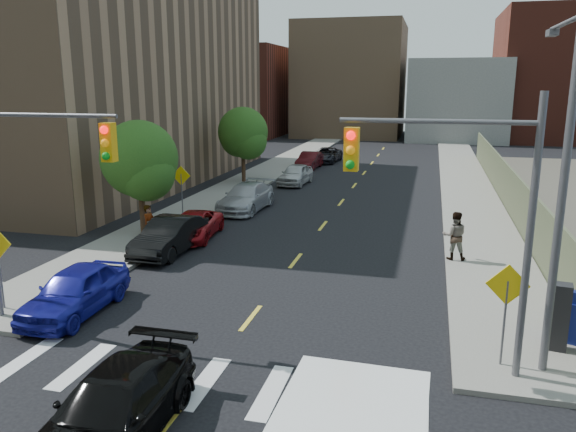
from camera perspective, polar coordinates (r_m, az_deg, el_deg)
The scene contains 27 objects.
sidewalk_nw at distance 51.20m, azimuth -0.46°, elevation 5.41°, with size 3.50×73.00×0.15m, color gray.
sidewalk_ne at distance 49.62m, azimuth 17.18°, elevation 4.56°, with size 3.50×73.00×0.15m, color gray.
fence_north at distance 36.30m, azimuth 21.14°, elevation 3.09°, with size 0.12×44.00×2.50m, color #5B5F42.
building_nw at distance 46.34m, azimuth -22.24°, elevation 13.44°, with size 22.00×30.00×16.00m, color #8C6B4C.
bg_bldg_west at distance 82.16m, azimuth -5.14°, elevation 12.51°, with size 14.00×18.00×12.00m, color #592319.
bg_bldg_midwest at distance 80.32m, azimuth 6.48°, elevation 13.53°, with size 14.00×16.00×15.00m, color #8C6B4C.
bg_bldg_center at distance 77.62m, azimuth 16.71°, elevation 11.22°, with size 12.00×16.00×10.00m, color gray.
bg_bldg_east at distance 81.31m, azimuth 26.93°, elevation 12.56°, with size 18.00×18.00×16.00m, color #592319.
signal_nw at distance 17.73m, azimuth -24.92°, elevation 3.57°, with size 4.59×0.30×7.00m.
signal_ne at distance 13.82m, azimuth 17.45°, elevation 1.74°, with size 4.59×0.30×7.00m.
streetlight_ne at distance 14.88m, azimuth 26.03°, elevation 4.50°, with size 0.25×3.70×9.00m.
warn_sign_ne at distance 15.10m, azimuth 21.33°, elevation -7.62°, with size 1.06×0.06×2.83m.
warn_sign_midwest at distance 30.87m, azimuth -10.78°, elevation 3.49°, with size 1.06×0.06×2.83m.
tree_west_near at distance 27.26m, azimuth -14.80°, elevation 5.15°, with size 3.66×3.64×5.52m.
tree_west_far at distance 40.93m, azimuth -4.58°, elevation 8.16°, with size 3.66×3.64×5.52m.
parked_car_blue at distance 19.13m, azimuth -20.80°, elevation -7.11°, with size 1.79×4.44×1.51m, color #1B1C94.
parked_car_black at distance 24.62m, azimuth -11.92°, elevation -1.99°, with size 1.62×4.64×1.53m, color black.
parked_car_red at distance 26.79m, azimuth -9.64°, elevation -0.98°, with size 2.04×4.43×1.23m, color maroon.
parked_car_silver at distance 32.34m, azimuth -4.27°, elevation 1.91°, with size 2.13×5.24×1.52m, color #A5A7AD.
parked_car_white at distance 40.61m, azimuth 0.78°, elevation 4.26°, with size 1.75×4.34×1.48m, color #B8B8B8.
parked_car_maroon at distance 48.31m, azimuth 2.20°, elevation 5.67°, with size 1.49×4.27×1.41m, color #3D0C0F.
parked_car_grey at distance 52.29m, azimuth 3.89°, elevation 6.20°, with size 2.21×4.79×1.33m, color black.
black_sedan at distance 12.58m, azimuth -17.30°, elevation -18.17°, with size 2.00×4.91×1.43m, color black.
mailbox at distance 17.57m, azimuth 26.87°, elevation -9.16°, with size 0.72×0.63×1.48m.
payphone at distance 16.87m, azimuth 25.75°, elevation -9.19°, with size 0.55×0.45×1.85m, color black.
pedestrian_west at distance 25.23m, azimuth -13.89°, elevation -0.98°, with size 0.68×0.45×1.87m, color gray.
pedestrian_east at distance 23.69m, azimuth 16.57°, elevation -1.93°, with size 0.96×0.75×1.98m, color gray.
Camera 1 is at (5.16, -7.54, 7.17)m, focal length 35.00 mm.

